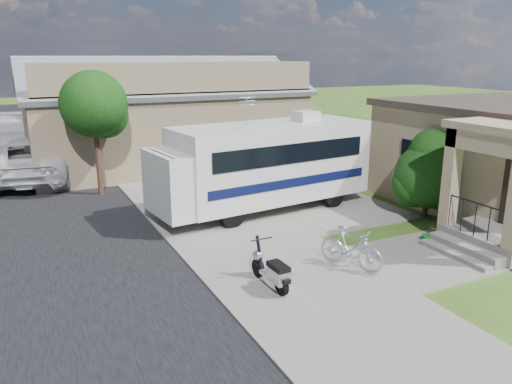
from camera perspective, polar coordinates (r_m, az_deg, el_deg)
name	(u,v)px	position (r m, az deg, el deg)	size (l,w,h in m)	color
ground	(317,263)	(12.80, 7.02, -8.03)	(120.00, 120.00, 0.00)	#264A13
sidewalk_slab	(166,180)	(21.15, -10.22, 1.35)	(4.00, 80.00, 0.06)	#64615A
driveway_slab	(283,207)	(17.14, 3.06, -1.74)	(7.00, 6.00, 0.05)	#64615A
walk_slab	(436,255)	(13.90, 19.84, -6.83)	(4.00, 3.00, 0.05)	#64615A
warehouse	(161,121)	(24.82, -10.79, 7.98)	(12.50, 8.40, 5.04)	brown
street_tree_a	(97,107)	(19.13, -17.75, 9.21)	(2.44, 2.40, 4.58)	#321E16
street_tree_b	(66,88)	(29.02, -20.90, 11.07)	(2.44, 2.40, 4.73)	#321E16
street_tree_c	(52,85)	(37.99, -22.28, 11.28)	(2.44, 2.40, 4.42)	#321E16
motorhome	(264,163)	(16.48, 0.92, 3.35)	(7.62, 3.12, 3.80)	beige
shrub	(428,172)	(16.86, 19.10, 2.15)	(2.31, 2.21, 2.84)	#321E16
scooter	(272,271)	(11.18, 1.83, -8.97)	(0.53, 1.53, 1.01)	black
bicycle	(351,250)	(12.32, 10.80, -6.58)	(0.48, 1.70, 1.02)	#ACABB3
pickup_truck	(35,158)	(22.85, -23.99, 3.54)	(3.00, 6.50, 1.81)	silver
van	(13,135)	(29.84, -26.02, 5.92)	(2.72, 6.68, 1.94)	silver
garden_hose	(429,239)	(14.83, 19.15, -5.11)	(0.40, 0.40, 0.18)	#156924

